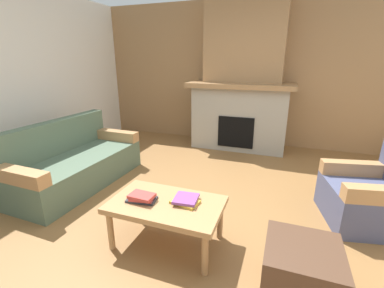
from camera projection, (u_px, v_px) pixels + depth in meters
ground at (194, 218)px, 2.84m from camera, size 9.00×9.00×0.00m
wall_back_wood_panel at (246, 74)px, 5.09m from camera, size 6.00×0.12×2.70m
fireplace at (242, 86)px, 4.82m from camera, size 1.90×0.82×2.70m
couch at (74, 163)px, 3.56m from camera, size 0.89×1.82×0.85m
armchair at (372, 197)px, 2.69m from camera, size 0.90×0.90×0.85m
coffee_table at (166, 208)px, 2.34m from camera, size 1.00×0.60×0.43m
ottoman at (301, 271)px, 1.87m from camera, size 0.52×0.52×0.40m
book_stack_near_edge at (142, 197)px, 2.34m from camera, size 0.28×0.18×0.07m
book_stack_center at (185, 200)px, 2.31m from camera, size 0.26×0.23×0.05m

